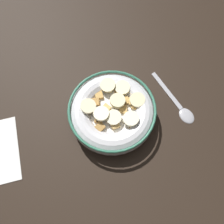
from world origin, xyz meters
TOP-DOWN VIEW (x-y plane):
  - ground_plane at (0.00, 0.00)cm, footprint 98.33×98.33cm
  - cereal_bowl at (-0.04, 0.04)cm, footprint 19.33×19.33cm
  - spoon at (5.58, 15.49)cm, footprint 15.78×3.48cm

SIDE VIEW (x-z plane):
  - ground_plane at x=0.00cm, z-range -2.00..0.00cm
  - spoon at x=5.58cm, z-range -0.06..0.74cm
  - cereal_bowl at x=-0.04cm, z-range -0.09..5.59cm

